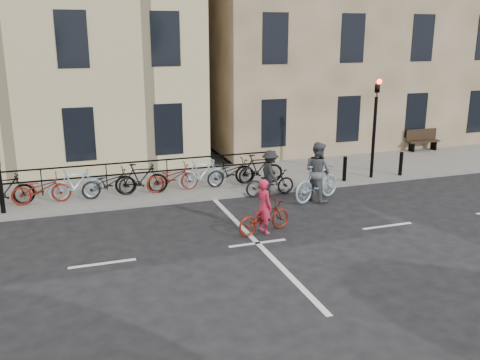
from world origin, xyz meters
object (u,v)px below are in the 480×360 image
object	(u,v)px
cyclist_pink	(264,214)
cyclist_dark	(270,178)
traffic_light	(375,116)
bench	(422,139)
cyclist_grey	(317,177)

from	to	relation	value
cyclist_pink	cyclist_dark	world-z (taller)	cyclist_dark
cyclist_dark	traffic_light	bearing A→B (deg)	-85.93
bench	cyclist_pink	world-z (taller)	cyclist_pink
cyclist_grey	traffic_light	bearing A→B (deg)	-85.93
traffic_light	cyclist_dark	distance (m)	4.67
traffic_light	cyclist_dark	world-z (taller)	traffic_light
cyclist_dark	cyclist_grey	bearing A→B (deg)	-130.65
cyclist_grey	cyclist_dark	xyz separation A→B (m)	(-1.26, 1.02, -0.18)
cyclist_dark	cyclist_pink	bearing A→B (deg)	153.44
cyclist_grey	cyclist_pink	bearing A→B (deg)	106.68
bench	cyclist_dark	size ratio (longest dim) A/B	0.90
cyclist_grey	cyclist_dark	world-z (taller)	cyclist_grey
traffic_light	cyclist_grey	world-z (taller)	traffic_light
cyclist_grey	cyclist_dark	size ratio (longest dim) A/B	1.19
cyclist_pink	cyclist_grey	world-z (taller)	cyclist_grey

